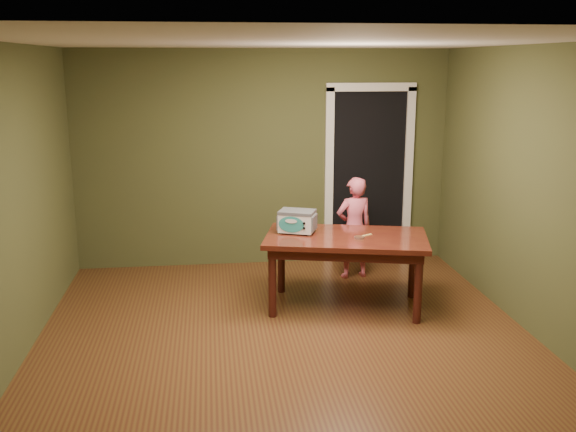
{
  "coord_description": "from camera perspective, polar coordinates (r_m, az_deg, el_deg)",
  "views": [
    {
      "loc": [
        -0.65,
        -5.15,
        2.45
      ],
      "look_at": [
        0.11,
        1.0,
        0.95
      ],
      "focal_mm": 40.0,
      "sensor_mm": 36.0,
      "label": 1
    }
  ],
  "objects": [
    {
      "name": "room_shell",
      "position": [
        5.25,
        0.13,
        5.46
      ],
      "size": [
        4.52,
        5.02,
        2.61
      ],
      "color": "#3F4324",
      "rests_on": "ground"
    },
    {
      "name": "floor",
      "position": [
        5.74,
        0.12,
        -11.65
      ],
      "size": [
        5.0,
        5.0,
        0.0
      ],
      "primitive_type": "plane",
      "color": "brown",
      "rests_on": "ground"
    },
    {
      "name": "toy_oven",
      "position": [
        6.51,
        0.81,
        -0.41
      ],
      "size": [
        0.43,
        0.36,
        0.23
      ],
      "rotation": [
        0.0,
        0.0,
        -0.38
      ],
      "color": "#4C4F54",
      "rests_on": "dining_table"
    },
    {
      "name": "dining_table",
      "position": [
        6.47,
        5.18,
        -2.62
      ],
      "size": [
        1.77,
        1.25,
        0.75
      ],
      "rotation": [
        0.0,
        0.0,
        -0.24
      ],
      "color": "#3E140E",
      "rests_on": "floor"
    },
    {
      "name": "doorway",
      "position": [
        8.29,
        6.66,
        3.83
      ],
      "size": [
        1.1,
        0.66,
        2.25
      ],
      "color": "black",
      "rests_on": "ground"
    },
    {
      "name": "baking_pan",
      "position": [
        6.35,
        6.35,
        -1.9
      ],
      "size": [
        0.1,
        0.1,
        0.02
      ],
      "color": "silver",
      "rests_on": "dining_table"
    },
    {
      "name": "spatula",
      "position": [
        6.45,
        6.86,
        -1.73
      ],
      "size": [
        0.17,
        0.11,
        0.01
      ],
      "primitive_type": "cube",
      "rotation": [
        0.0,
        0.0,
        0.53
      ],
      "color": "#D7B75D",
      "rests_on": "dining_table"
    },
    {
      "name": "child",
      "position": [
        7.39,
        5.9,
        -1.04
      ],
      "size": [
        0.47,
        0.36,
        1.18
      ],
      "primitive_type": "imported",
      "rotation": [
        0.0,
        0.0,
        3.32
      ],
      "color": "#E96079",
      "rests_on": "floor"
    }
  ]
}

